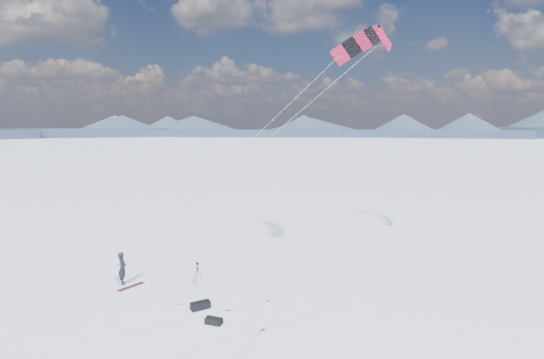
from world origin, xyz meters
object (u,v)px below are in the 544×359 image
object	(u,v)px
snowboard	(131,287)
gear_bag_b	(214,321)
tripod	(197,270)
snowkiter	(123,284)
gear_bag_a	(200,305)

from	to	relation	value
snowboard	gear_bag_b	size ratio (longest dim) A/B	1.84
tripod	snowkiter	bearing A→B (deg)	151.23
snowkiter	tripod	distance (m)	4.22
tripod	gear_bag_a	size ratio (longest dim) A/B	1.29
snowboard	gear_bag_a	world-z (taller)	gear_bag_a
snowkiter	gear_bag_a	world-z (taller)	snowkiter
snowboard	tripod	distance (m)	3.66
gear_bag_a	gear_bag_b	size ratio (longest dim) A/B	1.21
tripod	gear_bag_b	xyz separation A→B (m)	(0.28, -4.60, -0.67)
snowboard	snowkiter	bearing A→B (deg)	92.02
snowboard	gear_bag_b	distance (m)	6.48
snowboard	gear_bag_a	bearing A→B (deg)	-83.99
snowkiter	snowboard	world-z (taller)	snowkiter
gear_bag_b	snowboard	bearing A→B (deg)	160.82
gear_bag_b	gear_bag_a	bearing A→B (deg)	139.63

